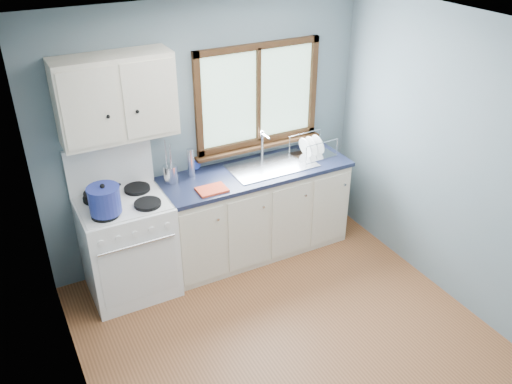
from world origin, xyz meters
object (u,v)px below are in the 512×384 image
base_cabinets (255,215)px  sink (272,172)px  thermos (191,163)px  utensil_crock (171,174)px  gas_range (128,244)px  stockpot (104,200)px  dish_rack (312,150)px  skillet (98,194)px

base_cabinets → sink: bearing=-0.1°
base_cabinets → sink: 0.48m
base_cabinets → thermos: bearing=164.2°
base_cabinets → utensil_crock: bearing=169.4°
gas_range → base_cabinets: size_ratio=0.74×
base_cabinets → gas_range: bearing=-179.2°
sink → thermos: size_ratio=3.01×
utensil_crock → sink: bearing=-8.7°
gas_range → thermos: size_ratio=4.87×
base_cabinets → stockpot: size_ratio=5.75×
utensil_crock → base_cabinets: bearing=-10.6°
dish_rack → sink: bearing=179.5°
gas_range → stockpot: 0.63m
skillet → thermos: thermos is taller
gas_range → utensil_crock: (0.51, 0.17, 0.51)m
base_cabinets → sink: sink is taller
gas_range → skillet: gas_range is taller
stockpot → dish_rack: size_ratio=0.77×
skillet → utensil_crock: (0.67, 0.04, 0.02)m
utensil_crock → dish_rack: size_ratio=1.00×
thermos → dish_rack: bearing=-6.6°
base_cabinets → skillet: skillet is taller
skillet → stockpot: (-0.01, -0.28, 0.09)m
gas_range → stockpot: size_ratio=4.23×
thermos → dish_rack: (1.25, -0.14, -0.08)m
sink → stockpot: size_ratio=2.61×
base_cabinets → stockpot: (-1.47, -0.17, 0.67)m
sink → stockpot: stockpot is taller
dish_rack → thermos: bearing=170.2°
utensil_crock → thermos: 0.22m
utensil_crock → thermos: bearing=4.7°
utensil_crock → stockpot: bearing=-154.6°
gas_range → dish_rack: (1.97, 0.04, 0.48)m
stockpot → utensil_crock: size_ratio=0.77×
thermos → dish_rack: size_ratio=0.67×
base_cabinets → thermos: size_ratio=6.63×
thermos → sink: bearing=-12.2°
gas_range → stockpot: bearing=-137.5°
sink → skillet: size_ratio=2.18×
gas_range → thermos: 0.93m
dish_rack → utensil_crock: bearing=171.8°
base_cabinets → skillet: bearing=175.7°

